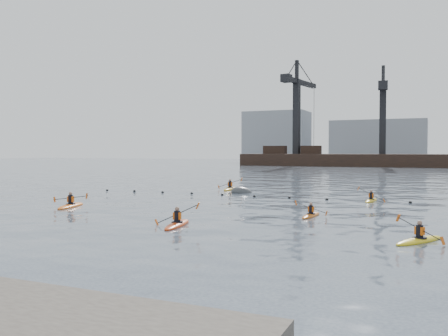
{
  "coord_description": "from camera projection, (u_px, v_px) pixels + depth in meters",
  "views": [
    {
      "loc": [
        11.39,
        -14.3,
        3.74
      ],
      "look_at": [
        0.52,
        10.43,
        2.8
      ],
      "focal_mm": 38.0,
      "sensor_mm": 36.0,
      "label": 1
    }
  ],
  "objects": [
    {
      "name": "ground",
      "position": [
        100.0,
        251.0,
        17.8
      ],
      "size": [
        400.0,
        400.0,
        0.0
      ],
      "primitive_type": "plane",
      "color": "#394253",
      "rests_on": "ground"
    },
    {
      "name": "float_line",
      "position": [
        272.0,
        197.0,
        38.62
      ],
      "size": [
        33.24,
        0.73,
        0.24
      ],
      "color": "black",
      "rests_on": "ground"
    },
    {
      "name": "barge_pier",
      "position": [
        381.0,
        159.0,
        118.45
      ],
      "size": [
        72.0,
        19.3,
        29.5
      ],
      "color": "black",
      "rests_on": "ground"
    },
    {
      "name": "skyline",
      "position": [
        402.0,
        135.0,
        154.06
      ],
      "size": [
        141.0,
        28.0,
        22.0
      ],
      "color": "gray",
      "rests_on": "ground"
    },
    {
      "name": "kayaker_0",
      "position": [
        177.0,
        224.0,
        23.86
      ],
      "size": [
        2.35,
        3.47,
        1.35
      ],
      "rotation": [
        0.0,
        0.0,
        0.2
      ],
      "color": "#C73C12",
      "rests_on": "ground"
    },
    {
      "name": "kayaker_1",
      "position": [
        419.0,
        240.0,
        19.6
      ],
      "size": [
        2.15,
        3.04,
        1.17
      ],
      "rotation": [
        0.0,
        0.0,
        -0.53
      ],
      "color": "yellow",
      "rests_on": "ground"
    },
    {
      "name": "kayaker_2",
      "position": [
        71.0,
        205.0,
        31.99
      ],
      "size": [
        2.36,
        3.64,
        1.15
      ],
      "rotation": [
        0.0,
        0.0,
        0.29
      ],
      "color": "orange",
      "rests_on": "ground"
    },
    {
      "name": "kayaker_3",
      "position": [
        371.0,
        200.0,
        35.61
      ],
      "size": [
        2.09,
        3.03,
        1.19
      ],
      "rotation": [
        0.0,
        0.0,
        -0.09
      ],
      "color": "gold",
      "rests_on": "ground"
    },
    {
      "name": "kayaker_4",
      "position": [
        311.0,
        215.0,
        27.32
      ],
      "size": [
        1.95,
        2.88,
        1.0
      ],
      "rotation": [
        0.0,
        0.0,
        3.08
      ],
      "color": "#C35A12",
      "rests_on": "ground"
    },
    {
      "name": "kayaker_5",
      "position": [
        230.0,
        188.0,
        46.52
      ],
      "size": [
        2.52,
        3.73,
        1.34
      ],
      "rotation": [
        0.0,
        0.0,
        0.13
      ],
      "color": "gold",
      "rests_on": "ground"
    },
    {
      "name": "mooring_buoy",
      "position": [
        242.0,
        193.0,
        42.88
      ],
      "size": [
        2.46,
        2.59,
        1.49
      ],
      "primitive_type": "ellipsoid",
      "rotation": [
        0.0,
        0.21,
        0.87
      ],
      "color": "#3C3E41",
      "rests_on": "ground"
    }
  ]
}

